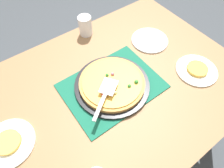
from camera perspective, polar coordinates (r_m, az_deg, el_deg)
ground_plane at (r=1.66m, az=0.00°, el=-15.25°), size 8.00×8.00×0.00m
dining_table at (r=1.08m, az=0.00°, el=-3.90°), size 1.40×1.00×0.75m
placemat at (r=0.98m, az=0.00°, el=-0.56°), size 0.48×0.36×0.01m
pizza_pan at (r=0.97m, az=0.00°, el=-0.23°), size 0.38×0.38×0.01m
pizza at (r=0.96m, az=0.01°, el=0.40°), size 0.33×0.33×0.05m
plate_near_left at (r=0.96m, az=-28.19°, el=-15.18°), size 0.22×0.22×0.01m
plate_far_right at (r=1.14m, az=23.72°, el=3.74°), size 0.22×0.22×0.01m
plate_side at (r=1.22m, az=11.09°, el=12.60°), size 0.22×0.22×0.01m
served_slice_left at (r=0.95m, az=-28.51°, el=-14.90°), size 0.11×0.11×0.02m
served_slice_right at (r=1.13m, az=23.94°, el=4.15°), size 0.11×0.11×0.02m
cup_near at (r=1.23m, az=-7.91°, el=16.72°), size 0.08×0.08×0.12m
pizza_server at (r=0.88m, az=-2.07°, el=-3.18°), size 0.21×0.17×0.01m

